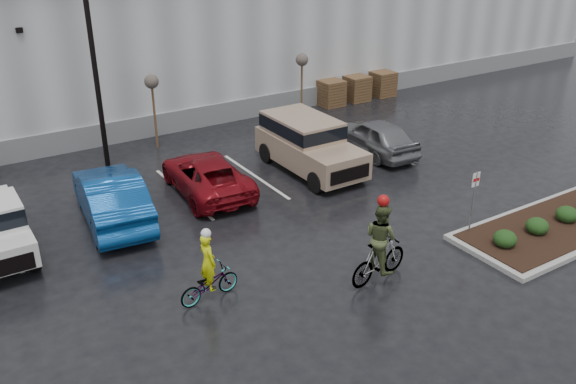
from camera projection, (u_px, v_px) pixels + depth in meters
ground at (380, 274)px, 17.21m from camera, size 120.00×120.00×0.00m
warehouse at (115, 28)px, 32.50m from camera, size 60.50×15.50×7.20m
lamppost at (89, 21)px, 22.05m from camera, size 0.50×1.00×9.22m
sapling_mid at (152, 86)px, 25.28m from camera, size 0.60×0.60×3.20m
sapling_east at (302, 63)px, 28.93m from camera, size 0.60×0.60×3.20m
pallet_stack_a at (331, 93)px, 31.78m from camera, size 1.20×1.20×1.35m
pallet_stack_b at (356, 88)px, 32.61m from camera, size 1.20×1.20×1.35m
pallet_stack_c at (382, 84)px, 33.49m from camera, size 1.20×1.20×1.35m
curb_island at (565, 224)px, 19.83m from camera, size 8.00×3.00×0.15m
mulch_bed at (566, 221)px, 19.79m from camera, size 7.60×2.60×0.04m
shrub_a at (505, 239)px, 18.22m from camera, size 0.70×0.70×0.52m
shrub_b at (537, 226)px, 18.96m from camera, size 0.70×0.70×0.52m
shrub_c at (567, 214)px, 19.69m from camera, size 0.70×0.70×0.52m
fire_lane_sign at (474, 196)px, 18.63m from camera, size 0.30×0.05×2.20m
car_blue at (111, 197)px, 19.87m from camera, size 2.38×5.36×1.71m
car_red at (206, 175)px, 21.96m from camera, size 2.64×5.04×1.35m
suv_tan at (310, 146)px, 23.62m from camera, size 2.20×5.10×2.06m
car_grey at (376, 136)px, 25.48m from camera, size 2.06×4.48×1.49m
cyclist_hivis at (209, 278)px, 15.85m from camera, size 1.79×0.79×2.10m
cyclist_olive at (380, 250)px, 16.59m from camera, size 2.05×1.01×2.59m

